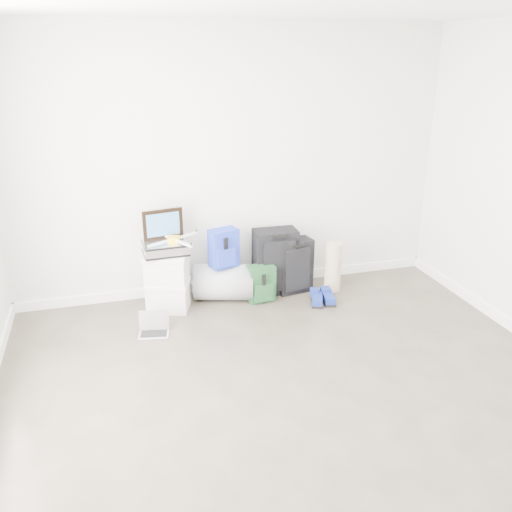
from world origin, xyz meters
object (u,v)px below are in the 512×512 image
object	(u,v)px
boxes_stack	(168,281)
duffel_bag	(224,282)
carry_on	(294,266)
laptop	(154,328)
large_suitcase	(275,262)
briefcase	(166,248)

from	to	relation	value
boxes_stack	duffel_bag	world-z (taller)	boxes_stack
boxes_stack	duffel_bag	xyz separation A→B (m)	(0.58, 0.07, -0.11)
carry_on	laptop	size ratio (longest dim) A/B	1.90
laptop	boxes_stack	bearing A→B (deg)	77.80
large_suitcase	carry_on	size ratio (longest dim) A/B	1.19
boxes_stack	duffel_bag	distance (m)	0.60
boxes_stack	laptop	distance (m)	0.56
duffel_bag	laptop	xyz separation A→B (m)	(-0.78, -0.53, -0.14)
duffel_bag	large_suitcase	distance (m)	0.58
carry_on	laptop	world-z (taller)	carry_on
large_suitcase	boxes_stack	bearing A→B (deg)	-173.82
boxes_stack	briefcase	bearing A→B (deg)	0.00
boxes_stack	laptop	xyz separation A→B (m)	(-0.20, -0.47, -0.25)
duffel_bag	boxes_stack	bearing A→B (deg)	-156.39
duffel_bag	large_suitcase	bearing A→B (deg)	19.15
briefcase	large_suitcase	distance (m)	1.19
large_suitcase	carry_on	world-z (taller)	large_suitcase
duffel_bag	carry_on	world-z (taller)	carry_on
duffel_bag	carry_on	distance (m)	0.76
carry_on	duffel_bag	bearing A→B (deg)	170.38
carry_on	laptop	bearing A→B (deg)	-169.70
briefcase	large_suitcase	size ratio (longest dim) A/B	0.60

